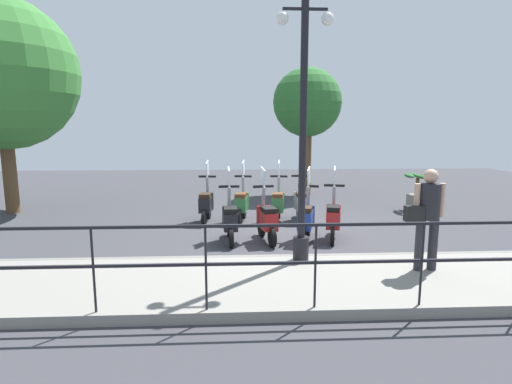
{
  "coord_description": "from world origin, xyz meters",
  "views": [
    {
      "loc": [
        -8.83,
        0.97,
        2.35
      ],
      "look_at": [
        0.2,
        0.5,
        0.9
      ],
      "focal_mm": 28.0,
      "sensor_mm": 36.0,
      "label": 1
    }
  ],
  "objects_px": {
    "scooter_near_1": "(306,218)",
    "scooter_far_2": "(242,203)",
    "lamp_post_near": "(303,144)",
    "tree_large": "(0,74)",
    "scooter_near_0": "(333,218)",
    "tree_distant": "(307,104)",
    "potted_palm": "(417,195)",
    "scooter_near_3": "(230,219)",
    "scooter_far_3": "(206,203)",
    "scooter_far_1": "(278,203)",
    "scooter_far_0": "(301,202)",
    "pedestrian_with_bag": "(427,212)",
    "scooter_near_2": "(267,219)"
  },
  "relations": [
    {
      "from": "scooter_far_1",
      "to": "scooter_far_3",
      "type": "distance_m",
      "value": 1.81
    },
    {
      "from": "tree_large",
      "to": "scooter_near_2",
      "type": "distance_m",
      "value": 8.33
    },
    {
      "from": "tree_large",
      "to": "potted_palm",
      "type": "height_order",
      "value": "tree_large"
    },
    {
      "from": "scooter_near_2",
      "to": "scooter_far_0",
      "type": "bearing_deg",
      "value": -40.28
    },
    {
      "from": "scooter_near_1",
      "to": "scooter_far_3",
      "type": "bearing_deg",
      "value": 68.03
    },
    {
      "from": "pedestrian_with_bag",
      "to": "scooter_far_2",
      "type": "distance_m",
      "value": 4.95
    },
    {
      "from": "scooter_far_0",
      "to": "scooter_far_2",
      "type": "bearing_deg",
      "value": 91.74
    },
    {
      "from": "tree_large",
      "to": "scooter_near_3",
      "type": "xyz_separation_m",
      "value": [
        -3.26,
        -6.15,
        -3.29
      ]
    },
    {
      "from": "potted_palm",
      "to": "scooter_far_3",
      "type": "xyz_separation_m",
      "value": [
        -1.17,
        5.95,
        0.04
      ]
    },
    {
      "from": "scooter_near_3",
      "to": "scooter_near_2",
      "type": "bearing_deg",
      "value": -95.67
    },
    {
      "from": "lamp_post_near",
      "to": "tree_distant",
      "type": "height_order",
      "value": "lamp_post_near"
    },
    {
      "from": "scooter_far_0",
      "to": "scooter_far_2",
      "type": "relative_size",
      "value": 1.0
    },
    {
      "from": "lamp_post_near",
      "to": "potted_palm",
      "type": "distance_m",
      "value": 6.41
    },
    {
      "from": "tree_large",
      "to": "scooter_near_0",
      "type": "distance_m",
      "value": 9.51
    },
    {
      "from": "lamp_post_near",
      "to": "scooter_far_1",
      "type": "bearing_deg",
      "value": 0.37
    },
    {
      "from": "lamp_post_near",
      "to": "scooter_far_3",
      "type": "distance_m",
      "value": 4.23
    },
    {
      "from": "lamp_post_near",
      "to": "scooter_near_0",
      "type": "bearing_deg",
      "value": -29.55
    },
    {
      "from": "scooter_near_2",
      "to": "scooter_far_1",
      "type": "distance_m",
      "value": 1.82
    },
    {
      "from": "pedestrian_with_bag",
      "to": "scooter_near_1",
      "type": "distance_m",
      "value": 2.74
    },
    {
      "from": "lamp_post_near",
      "to": "scooter_near_3",
      "type": "distance_m",
      "value": 2.61
    },
    {
      "from": "potted_palm",
      "to": "pedestrian_with_bag",
      "type": "bearing_deg",
      "value": 156.47
    },
    {
      "from": "tree_large",
      "to": "potted_palm",
      "type": "relative_size",
      "value": 5.47
    },
    {
      "from": "scooter_near_3",
      "to": "scooter_far_3",
      "type": "bearing_deg",
      "value": 15.08
    },
    {
      "from": "lamp_post_near",
      "to": "tree_large",
      "type": "bearing_deg",
      "value": 56.21
    },
    {
      "from": "pedestrian_with_bag",
      "to": "potted_palm",
      "type": "relative_size",
      "value": 1.5
    },
    {
      "from": "pedestrian_with_bag",
      "to": "scooter_far_0",
      "type": "height_order",
      "value": "pedestrian_with_bag"
    },
    {
      "from": "scooter_far_0",
      "to": "scooter_far_2",
      "type": "height_order",
      "value": "same"
    },
    {
      "from": "pedestrian_with_bag",
      "to": "tree_distant",
      "type": "xyz_separation_m",
      "value": [
        8.15,
        0.44,
        2.11
      ]
    },
    {
      "from": "scooter_near_1",
      "to": "scooter_far_2",
      "type": "xyz_separation_m",
      "value": [
        1.81,
        1.32,
        0.0
      ]
    },
    {
      "from": "lamp_post_near",
      "to": "tree_distant",
      "type": "bearing_deg",
      "value": -10.56
    },
    {
      "from": "scooter_far_0",
      "to": "scooter_near_3",
      "type": "bearing_deg",
      "value": 137.1
    },
    {
      "from": "scooter_near_0",
      "to": "lamp_post_near",
      "type": "bearing_deg",
      "value": 165.13
    },
    {
      "from": "tree_distant",
      "to": "scooter_far_2",
      "type": "height_order",
      "value": "tree_distant"
    },
    {
      "from": "tree_distant",
      "to": "scooter_far_0",
      "type": "distance_m",
      "value": 4.98
    },
    {
      "from": "pedestrian_with_bag",
      "to": "scooter_far_3",
      "type": "distance_m",
      "value": 5.5
    },
    {
      "from": "scooter_near_0",
      "to": "scooter_near_3",
      "type": "distance_m",
      "value": 2.18
    },
    {
      "from": "scooter_near_2",
      "to": "scooter_far_1",
      "type": "xyz_separation_m",
      "value": [
        1.77,
        -0.43,
        0.0
      ]
    },
    {
      "from": "scooter_near_0",
      "to": "scooter_far_0",
      "type": "distance_m",
      "value": 1.8
    },
    {
      "from": "tree_large",
      "to": "scooter_near_3",
      "type": "relative_size",
      "value": 3.77
    },
    {
      "from": "scooter_far_1",
      "to": "scooter_near_2",
      "type": "bearing_deg",
      "value": 175.53
    },
    {
      "from": "scooter_far_1",
      "to": "scooter_far_2",
      "type": "relative_size",
      "value": 1.0
    },
    {
      "from": "scooter_near_1",
      "to": "scooter_far_1",
      "type": "xyz_separation_m",
      "value": [
        1.75,
        0.4,
        0.0
      ]
    },
    {
      "from": "lamp_post_near",
      "to": "potted_palm",
      "type": "relative_size",
      "value": 4.13
    },
    {
      "from": "scooter_far_0",
      "to": "scooter_far_2",
      "type": "distance_m",
      "value": 1.5
    },
    {
      "from": "scooter_far_1",
      "to": "scooter_far_2",
      "type": "height_order",
      "value": "same"
    },
    {
      "from": "scooter_near_1",
      "to": "scooter_near_3",
      "type": "height_order",
      "value": "same"
    },
    {
      "from": "potted_palm",
      "to": "scooter_near_0",
      "type": "bearing_deg",
      "value": 132.86
    },
    {
      "from": "scooter_far_1",
      "to": "scooter_near_0",
      "type": "bearing_deg",
      "value": -140.75
    },
    {
      "from": "scooter_far_0",
      "to": "scooter_far_1",
      "type": "height_order",
      "value": "same"
    },
    {
      "from": "tree_distant",
      "to": "scooter_far_0",
      "type": "xyz_separation_m",
      "value": [
        -4.1,
        0.84,
        -2.71
      ]
    }
  ]
}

